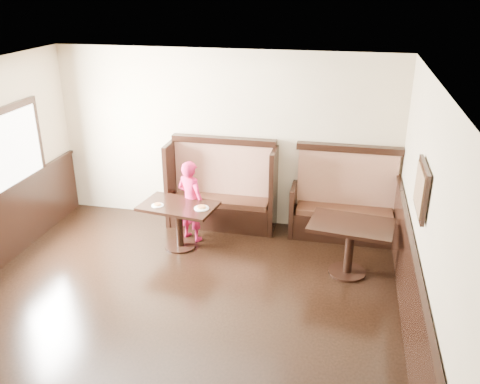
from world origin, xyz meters
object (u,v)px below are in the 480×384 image
(booth_neighbor, at_px, (344,207))
(table_neighbor, at_px, (350,236))
(booth_main, at_px, (222,194))
(table_main, at_px, (179,215))
(child, at_px, (191,201))

(booth_neighbor, relative_size, table_neighbor, 1.40)
(booth_main, height_order, table_main, booth_main)
(booth_neighbor, distance_m, table_main, 2.55)
(table_main, distance_m, table_neighbor, 2.50)
(table_main, height_order, table_neighbor, table_neighbor)
(booth_neighbor, distance_m, child, 2.37)
(booth_neighbor, bearing_deg, table_neighbor, -85.00)
(booth_main, relative_size, child, 1.37)
(table_main, bearing_deg, child, 80.09)
(table_main, bearing_deg, booth_neighbor, 29.05)
(table_neighbor, bearing_deg, table_main, -177.74)
(booth_main, height_order, table_neighbor, booth_main)
(booth_main, bearing_deg, child, -119.53)
(child, bearing_deg, table_neighbor, -168.58)
(booth_neighbor, relative_size, child, 1.29)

